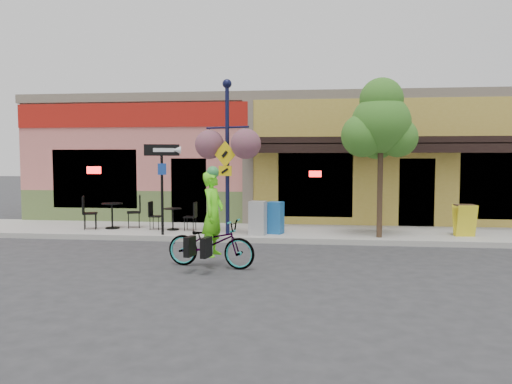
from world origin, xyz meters
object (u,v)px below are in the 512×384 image
(lamp_post, at_px, (227,157))
(newspaper_box_blue, at_px, (276,218))
(street_tree, at_px, (380,157))
(cyclist_rider, at_px, (213,226))
(building, at_px, (286,159))
(newspaper_box_grey, at_px, (258,218))
(bicycle, at_px, (211,243))
(one_way_sign, at_px, (162,190))

(lamp_post, relative_size, newspaper_box_blue, 4.77)
(lamp_post, relative_size, street_tree, 1.00)
(cyclist_rider, height_order, lamp_post, lamp_post)
(building, relative_size, newspaper_box_blue, 19.92)
(newspaper_box_grey, bearing_deg, cyclist_rider, -89.87)
(street_tree, bearing_deg, bicycle, -137.87)
(one_way_sign, xyz_separation_m, newspaper_box_grey, (2.68, 0.30, -0.80))
(lamp_post, bearing_deg, newspaper_box_blue, 38.73)
(newspaper_box_blue, bearing_deg, lamp_post, -148.01)
(building, bearing_deg, newspaper_box_blue, -89.23)
(bicycle, xyz_separation_m, newspaper_box_blue, (1.06, 3.89, 0.09))
(building, relative_size, newspaper_box_grey, 19.09)
(building, distance_m, one_way_sign, 7.48)
(newspaper_box_blue, distance_m, street_tree, 3.37)
(lamp_post, bearing_deg, building, 102.03)
(one_way_sign, height_order, street_tree, street_tree)
(cyclist_rider, xyz_separation_m, newspaper_box_blue, (1.01, 3.89, -0.29))
(newspaper_box_blue, bearing_deg, building, 106.83)
(building, relative_size, lamp_post, 4.17)
(lamp_post, bearing_deg, cyclist_rider, -62.02)
(bicycle, height_order, newspaper_box_blue, newspaper_box_blue)
(building, bearing_deg, bicycle, -95.56)
(building, bearing_deg, lamp_post, -100.78)
(cyclist_rider, height_order, newspaper_box_blue, cyclist_rider)
(bicycle, bearing_deg, one_way_sign, 43.77)
(newspaper_box_grey, bearing_deg, one_way_sign, -165.02)
(newspaper_box_blue, xyz_separation_m, street_tree, (2.88, -0.32, 1.73))
(lamp_post, bearing_deg, one_way_sign, -150.13)
(bicycle, relative_size, newspaper_box_blue, 2.15)
(bicycle, relative_size, newspaper_box_grey, 2.06)
(newspaper_box_blue, relative_size, street_tree, 0.21)
(bicycle, distance_m, newspaper_box_grey, 3.63)
(bicycle, height_order, one_way_sign, one_way_sign)
(lamp_post, distance_m, one_way_sign, 2.05)
(newspaper_box_grey, bearing_deg, lamp_post, -166.54)
(bicycle, distance_m, cyclist_rider, 0.38)
(building, relative_size, bicycle, 9.27)
(building, height_order, street_tree, street_tree)
(cyclist_rider, height_order, one_way_sign, one_way_sign)
(building, bearing_deg, newspaper_box_grey, -93.50)
(bicycle, relative_size, cyclist_rider, 1.10)
(cyclist_rider, relative_size, lamp_post, 0.41)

